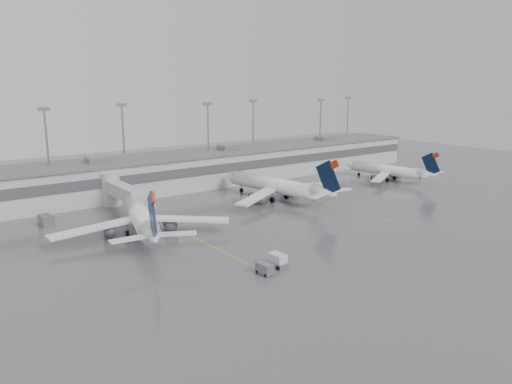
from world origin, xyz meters
TOP-DOWN VIEW (x-y plane):
  - ground at (0.00, 0.00)m, footprint 260.00×260.00m
  - terminal at (-0.01, 57.98)m, footprint 152.00×17.00m
  - light_masts at (0.00, 63.75)m, footprint 142.40×8.00m
  - jet_bridge_right at (-20.50, 45.72)m, footprint 4.00×17.20m
  - stand_markings at (-0.00, 24.00)m, footprint 105.25×40.00m
  - jet_mid_left at (-24.13, 26.52)m, footprint 29.26×33.26m
  - jet_mid_right at (10.75, 32.18)m, footprint 29.88×33.72m
  - jet_far_right at (48.86, 31.91)m, footprint 24.36×27.50m
  - baggage_tug at (-14.64, 0.83)m, footprint 2.16×3.15m
  - baggage_cart at (-17.84, -0.37)m, footprint 1.59×2.56m
  - gse_uld_b at (-15.49, 41.94)m, footprint 2.44×1.83m
  - gse_uld_c at (24.84, 35.21)m, footprint 2.76×2.34m
  - gse_loader at (-35.84, 41.92)m, footprint 2.36×3.49m
  - cone_b at (-25.87, 39.96)m, footprint 0.39×0.39m
  - cone_c at (9.05, 41.73)m, footprint 0.42×0.42m
  - cone_d at (50.87, 38.73)m, footprint 0.39×0.39m

SIDE VIEW (x-z plane):
  - ground at x=0.00m, z-range 0.00..0.00m
  - stand_markings at x=0.00m, z-range 0.00..0.01m
  - cone_b at x=-25.87m, z-range 0.00..0.61m
  - cone_d at x=50.87m, z-range 0.00..0.62m
  - cone_c at x=9.05m, z-range 0.00..0.67m
  - baggage_tug at x=-14.64m, z-range -0.21..1.73m
  - gse_uld_b at x=-15.49m, z-range 0.00..1.58m
  - baggage_cart at x=-17.84m, z-range 0.03..1.62m
  - gse_uld_c at x=24.84m, z-range 0.00..1.66m
  - gse_loader at x=-35.84m, z-range 0.00..2.08m
  - jet_far_right at x=48.86m, z-range -1.69..7.24m
  - jet_mid_right at x=10.75m, z-range -2.07..8.88m
  - jet_mid_left at x=-24.13m, z-range -2.09..8.94m
  - jet_bridge_right at x=-20.50m, z-range 0.37..7.37m
  - terminal at x=-0.01m, z-range -0.55..8.90m
  - light_masts at x=0.00m, z-range 1.73..22.33m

